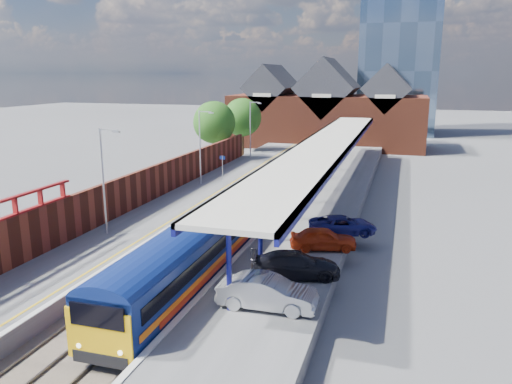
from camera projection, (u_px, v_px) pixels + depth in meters
ground at (286, 181)px, 53.89m from camera, size 240.00×240.00×0.00m
ballast_bed at (260, 203)px, 44.57m from camera, size 6.00×76.00×0.06m
rails at (260, 203)px, 44.55m from camera, size 4.51×76.00×0.14m
left_platform at (203, 194)px, 46.00m from camera, size 5.00×76.00×1.00m
right_platform at (327, 203)px, 42.78m from camera, size 6.00×76.00×1.00m
coping_left at (227, 190)px, 45.22m from camera, size 0.30×76.00×0.05m
coping_right at (294, 195)px, 43.46m from camera, size 0.30×76.00×0.05m
yellow_line at (220, 190)px, 45.39m from camera, size 0.14×76.00×0.01m
train at (291, 169)px, 49.25m from camera, size 2.90×65.91×3.45m
canopy at (326, 145)px, 43.64m from camera, size 4.50×52.00×4.48m
lamp_post_b at (105, 175)px, 32.15m from camera, size 1.48×0.18×7.00m
lamp_post_c at (201, 143)px, 47.06m from camera, size 1.48×0.18×7.00m
lamp_post_d at (251, 126)px, 61.97m from camera, size 1.48×0.18×7.00m
platform_sign at (223, 164)px, 49.08m from camera, size 0.55×0.08×2.50m
brick_wall at (141, 187)px, 40.25m from camera, size 0.35×50.00×3.86m
station_building at (327, 112)px, 78.72m from camera, size 30.00×12.12×13.78m
glass_tower at (401, 25)px, 93.00m from camera, size 14.20×14.20×40.30m
tree_near at (215, 124)px, 61.05m from camera, size 5.20×5.20×8.10m
tree_far at (243, 118)px, 68.22m from camera, size 5.20×5.20×8.10m
parked_car_red at (323, 238)px, 30.01m from camera, size 4.27×2.58×1.36m
parked_car_silver at (267, 292)px, 22.46m from camera, size 4.58×1.69×1.50m
parked_car_dark at (295, 265)px, 25.91m from camera, size 5.01×3.16×1.35m
parked_car_blue at (343, 225)px, 32.87m from camera, size 4.86×3.34×1.23m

